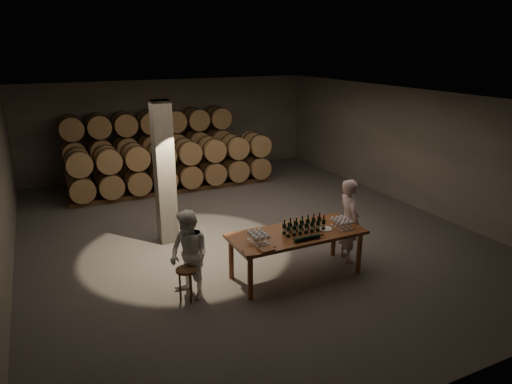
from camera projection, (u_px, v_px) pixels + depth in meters
name	position (u px, v px, depth m)	size (l,w,h in m)	color
room	(164.00, 174.00, 10.03)	(12.00, 12.00, 12.00)	#565350
tasting_table	(297.00, 237.00, 8.71)	(2.60, 1.10, 0.90)	brown
barrel_stack_back	(150.00, 145.00, 14.79)	(5.48, 0.95, 2.31)	brown
barrel_stack_front	(175.00, 165.00, 13.86)	(6.26, 0.95, 1.57)	brown
bottle_cluster	(304.00, 227.00, 8.67)	(0.86, 0.23, 0.31)	black
lying_bottles	(307.00, 238.00, 8.32)	(0.63, 0.08, 0.08)	black
glass_cluster_left	(258.00, 235.00, 8.23)	(0.31, 0.42, 0.18)	silver
glass_cluster_right	(342.00, 221.00, 8.90)	(0.31, 0.42, 0.18)	silver
plate	(325.00, 229.00, 8.83)	(0.28, 0.28, 0.02)	white
notebook_near	(266.00, 249.00, 7.92)	(0.25, 0.20, 0.03)	brown
notebook_corner	(250.00, 252.00, 7.82)	(0.23, 0.29, 0.03)	brown
pen	(272.00, 247.00, 8.02)	(0.01, 0.01, 0.15)	black
stool	(187.00, 275.00, 7.91)	(0.37, 0.37, 0.61)	brown
person_man	(349.00, 220.00, 9.34)	(0.64, 0.42, 1.75)	beige
person_woman	(189.00, 255.00, 7.94)	(0.79, 0.61, 1.62)	white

